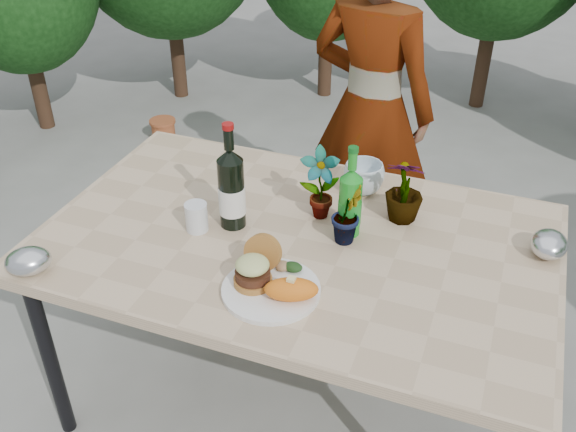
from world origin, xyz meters
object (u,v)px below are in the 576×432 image
(patio_table, at_px, (297,252))
(wine_bottle, at_px, (231,189))
(person, at_px, (371,109))
(dinner_plate, at_px, (271,290))

(patio_table, height_order, wine_bottle, wine_bottle)
(wine_bottle, bearing_deg, person, 55.75)
(patio_table, xyz_separation_m, person, (-0.02, 0.98, 0.08))
(patio_table, bearing_deg, person, 90.92)
(dinner_plate, relative_size, wine_bottle, 0.78)
(wine_bottle, bearing_deg, dinner_plate, -70.78)
(patio_table, relative_size, dinner_plate, 5.71)
(dinner_plate, bearing_deg, wine_bottle, 131.82)
(wine_bottle, xyz_separation_m, person, (0.20, 0.98, -0.11))
(dinner_plate, distance_m, person, 1.25)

